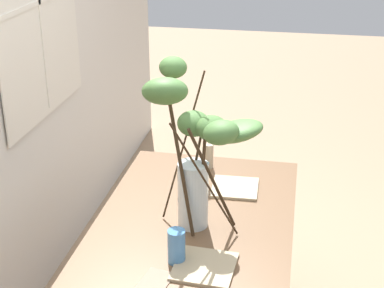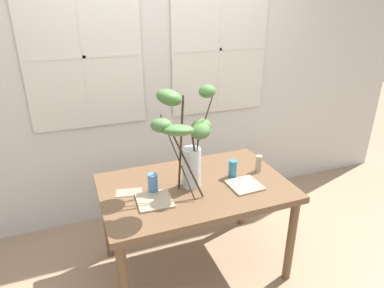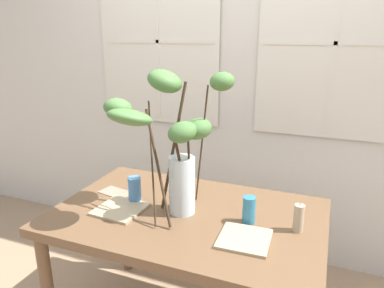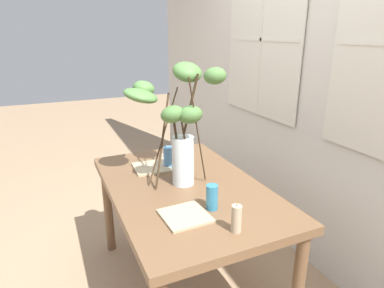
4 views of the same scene
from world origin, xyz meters
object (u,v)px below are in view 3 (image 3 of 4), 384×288
at_px(vase_with_branches, 171,136).
at_px(pillar_candle, 299,218).
at_px(dining_table, 187,228).
at_px(drinking_glass_blue_left, 135,190).
at_px(plate_square_right, 244,239).
at_px(drinking_glass_blue_right, 249,210).
at_px(plate_square_left, 120,209).

height_order(vase_with_branches, pillar_candle, vase_with_branches).
height_order(dining_table, drinking_glass_blue_left, drinking_glass_blue_left).
distance_m(dining_table, pillar_candle, 0.57).
bearing_deg(vase_with_branches, plate_square_right, -16.10).
height_order(drinking_glass_blue_left, drinking_glass_blue_right, drinking_glass_blue_left).
xyz_separation_m(drinking_glass_blue_left, plate_square_left, (-0.02, -0.12, -0.06)).
distance_m(drinking_glass_blue_right, plate_square_right, 0.17).
xyz_separation_m(plate_square_left, plate_square_right, (0.67, -0.04, 0.00)).
xyz_separation_m(vase_with_branches, plate_square_right, (0.41, -0.12, -0.40)).
relative_size(drinking_glass_blue_right, plate_square_right, 0.60).
bearing_deg(drinking_glass_blue_right, vase_with_branches, -173.69).
bearing_deg(dining_table, pillar_candle, 2.60).
distance_m(vase_with_branches, plate_square_left, 0.49).
xyz_separation_m(drinking_glass_blue_left, pillar_candle, (0.86, 0.01, -0.00)).
distance_m(drinking_glass_blue_left, plate_square_left, 0.13).
xyz_separation_m(plate_square_left, pillar_candle, (0.88, 0.13, 0.06)).
xyz_separation_m(vase_with_branches, drinking_glass_blue_right, (0.39, 0.04, -0.34)).
height_order(dining_table, pillar_candle, pillar_candle).
height_order(drinking_glass_blue_right, plate_square_right, drinking_glass_blue_right).
bearing_deg(vase_with_branches, pillar_candle, 4.54).
bearing_deg(drinking_glass_blue_right, plate_square_left, -169.31).
height_order(plate_square_left, pillar_candle, pillar_candle).
height_order(dining_table, vase_with_branches, vase_with_branches).
height_order(drinking_glass_blue_left, plate_square_right, drinking_glass_blue_left).
bearing_deg(drinking_glass_blue_left, dining_table, -2.19).
relative_size(plate_square_right, pillar_candle, 1.54).
bearing_deg(drinking_glass_blue_left, vase_with_branches, -8.56).
distance_m(drinking_glass_blue_right, pillar_candle, 0.23).
xyz_separation_m(plate_square_right, pillar_candle, (0.21, 0.17, 0.06)).
xyz_separation_m(vase_with_branches, plate_square_left, (-0.26, -0.08, -0.40)).
bearing_deg(drinking_glass_blue_left, drinking_glass_blue_right, 0.60).
bearing_deg(plate_square_left, drinking_glass_blue_right, 10.69).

